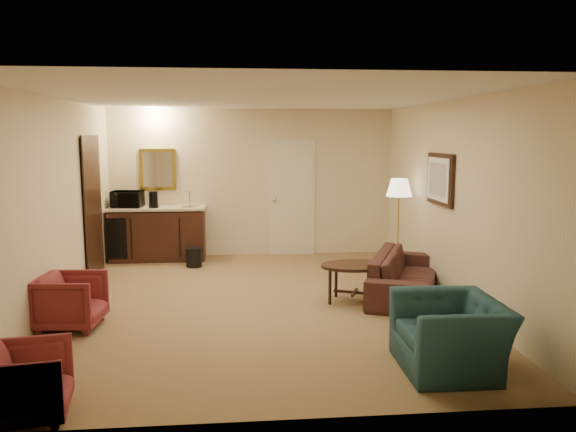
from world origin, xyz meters
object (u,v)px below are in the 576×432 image
at_px(waste_bin, 194,257).
at_px(rose_chair_near, 71,298).
at_px(floor_lamp, 398,226).
at_px(wetbar_cabinet, 158,234).
at_px(teal_armchair, 450,323).
at_px(coffee_maker, 154,200).
at_px(sofa, 405,267).
at_px(rose_chair_far, 26,379).
at_px(coffee_table, 355,283).
at_px(microwave, 127,197).

bearing_deg(waste_bin, rose_chair_near, -111.97).
bearing_deg(floor_lamp, wetbar_cabinet, 161.08).
relative_size(wetbar_cabinet, teal_armchair, 1.62).
xyz_separation_m(teal_armchair, coffee_maker, (-3.33, 4.84, 0.62)).
xyz_separation_m(rose_chair_near, waste_bin, (1.15, 2.85, -0.18)).
distance_m(sofa, rose_chair_near, 4.20).
xyz_separation_m(rose_chair_far, coffee_maker, (0.21, 5.44, 0.74)).
xyz_separation_m(teal_armchair, coffee_table, (-0.43, 2.13, -0.19)).
height_order(sofa, coffee_table, sofa).
distance_m(coffee_table, microwave, 4.47).
bearing_deg(microwave, waste_bin, -21.28).
xyz_separation_m(wetbar_cabinet, teal_armchair, (3.29, -4.92, -0.02)).
xyz_separation_m(wetbar_cabinet, microwave, (-0.50, 0.03, 0.63)).
relative_size(coffee_table, microwave, 1.75).
bearing_deg(waste_bin, wetbar_cabinet, 137.82).
distance_m(teal_armchair, rose_chair_near, 4.07).
distance_m(teal_armchair, coffee_table, 2.18).
bearing_deg(wetbar_cabinet, microwave, 176.39).
bearing_deg(waste_bin, floor_lamp, -12.87).
bearing_deg(rose_chair_near, coffee_maker, -2.86).
xyz_separation_m(wetbar_cabinet, coffee_maker, (-0.04, -0.08, 0.60)).
bearing_deg(microwave, teal_armchair, -45.49).
bearing_deg(coffee_table, rose_chair_near, -169.12).
xyz_separation_m(sofa, rose_chair_far, (-3.85, -2.99, -0.07)).
bearing_deg(coffee_table, microwave, 139.94).
height_order(sofa, teal_armchair, teal_armchair).
distance_m(sofa, teal_armchair, 2.41).
distance_m(teal_armchair, waste_bin, 5.08).
bearing_deg(sofa, floor_lamp, 11.64).
xyz_separation_m(coffee_table, microwave, (-3.36, 2.83, 0.84)).
bearing_deg(rose_chair_far, teal_armchair, -89.34).
distance_m(waste_bin, microwave, 1.60).
distance_m(sofa, waste_bin, 3.54).
distance_m(sofa, coffee_maker, 4.44).
distance_m(coffee_table, coffee_maker, 4.06).
xyz_separation_m(rose_chair_near, microwave, (0.00, 3.47, 0.75)).
bearing_deg(sofa, rose_chair_far, 151.10).
bearing_deg(waste_bin, rose_chair_far, -100.34).
distance_m(sofa, floor_lamp, 1.29).
bearing_deg(rose_chair_far, coffee_maker, -11.13).
relative_size(rose_chair_near, rose_chair_far, 1.07).
bearing_deg(coffee_maker, rose_chair_far, -75.67).
bearing_deg(rose_chair_far, floor_lamp, -53.26).
xyz_separation_m(rose_chair_far, coffee_table, (3.11, 2.73, -0.06)).
bearing_deg(rose_chair_near, microwave, 4.87).
bearing_deg(teal_armchair, waste_bin, -148.15).
relative_size(waste_bin, microwave, 0.63).
height_order(coffee_table, microwave, microwave).
distance_m(sofa, rose_chair_far, 4.87).
bearing_deg(sofa, microwave, 81.26).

